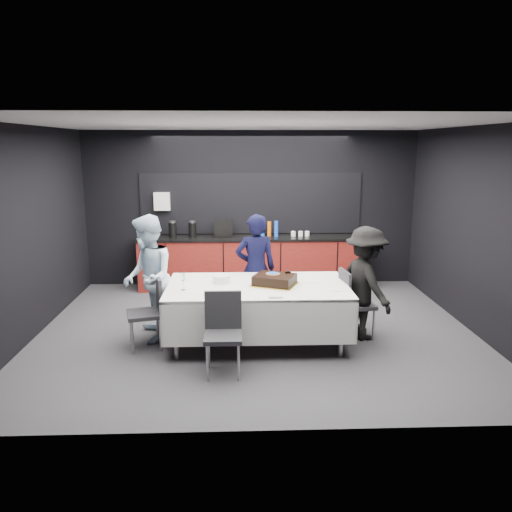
% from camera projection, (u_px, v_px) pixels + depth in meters
% --- Properties ---
extents(ground, '(6.00, 6.00, 0.00)m').
position_uv_depth(ground, '(256.00, 331.00, 6.97)').
color(ground, '#3E3E42').
rests_on(ground, ground).
extents(room_shell, '(6.04, 5.04, 2.82)m').
position_uv_depth(room_shell, '(256.00, 198.00, 6.57)').
color(room_shell, white).
rests_on(room_shell, ground).
extents(kitchenette, '(4.10, 0.64, 2.05)m').
position_uv_depth(kitchenette, '(251.00, 258.00, 9.01)').
color(kitchenette, '#63130F').
rests_on(kitchenette, ground).
extents(party_table, '(2.32, 1.32, 0.78)m').
position_uv_depth(party_table, '(257.00, 295.00, 6.44)').
color(party_table, '#99999E').
rests_on(party_table, ground).
extents(cake_assembly, '(0.66, 0.61, 0.17)m').
position_uv_depth(cake_assembly, '(275.00, 280.00, 6.40)').
color(cake_assembly, gold).
rests_on(cake_assembly, party_table).
extents(plate_stack, '(0.22, 0.22, 0.10)m').
position_uv_depth(plate_stack, '(221.00, 279.00, 6.51)').
color(plate_stack, white).
rests_on(plate_stack, party_table).
extents(loose_plate_near, '(0.21, 0.21, 0.01)m').
position_uv_depth(loose_plate_near, '(230.00, 295.00, 5.96)').
color(loose_plate_near, white).
rests_on(loose_plate_near, party_table).
extents(loose_plate_right_a, '(0.19, 0.19, 0.01)m').
position_uv_depth(loose_plate_right_a, '(311.00, 282.00, 6.54)').
color(loose_plate_right_a, white).
rests_on(loose_plate_right_a, party_table).
extents(loose_plate_right_b, '(0.18, 0.18, 0.01)m').
position_uv_depth(loose_plate_right_b, '(334.00, 290.00, 6.18)').
color(loose_plate_right_b, white).
rests_on(loose_plate_right_b, party_table).
extents(loose_plate_far, '(0.22, 0.22, 0.01)m').
position_uv_depth(loose_plate_far, '(259.00, 277.00, 6.78)').
color(loose_plate_far, white).
rests_on(loose_plate_far, party_table).
extents(fork_pile, '(0.16, 0.10, 0.03)m').
position_uv_depth(fork_pile, '(275.00, 296.00, 5.88)').
color(fork_pile, white).
rests_on(fork_pile, party_table).
extents(champagne_flute, '(0.06, 0.06, 0.22)m').
position_uv_depth(champagne_flute, '(183.00, 278.00, 6.15)').
color(champagne_flute, white).
rests_on(champagne_flute, party_table).
extents(chair_left, '(0.51, 0.51, 0.92)m').
position_uv_depth(chair_left, '(151.00, 307.00, 6.31)').
color(chair_left, '#28282C').
rests_on(chair_left, ground).
extents(chair_right, '(0.47, 0.47, 0.92)m').
position_uv_depth(chair_right, '(352.00, 299.00, 6.64)').
color(chair_right, '#28282C').
rests_on(chair_right, ground).
extents(chair_near, '(0.42, 0.42, 0.92)m').
position_uv_depth(chair_near, '(223.00, 327.00, 5.62)').
color(chair_near, '#28282C').
rests_on(chair_near, ground).
extents(person_center, '(0.62, 0.44, 1.59)m').
position_uv_depth(person_center, '(256.00, 269.00, 7.17)').
color(person_center, black).
rests_on(person_center, ground).
extents(person_left, '(0.80, 0.93, 1.67)m').
position_uv_depth(person_left, '(148.00, 279.00, 6.51)').
color(person_left, silver).
rests_on(person_left, ground).
extents(person_right, '(0.86, 1.11, 1.51)m').
position_uv_depth(person_right, '(365.00, 283.00, 6.58)').
color(person_right, black).
rests_on(person_right, ground).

